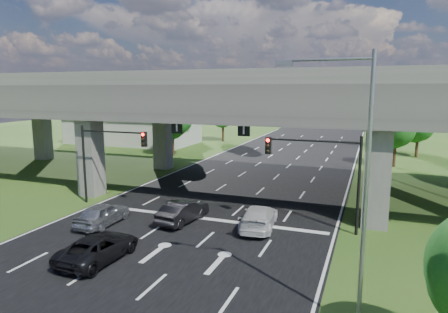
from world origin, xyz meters
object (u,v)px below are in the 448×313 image
Objects in this scene: car_trailing at (99,248)px; signal_right at (322,165)px; streetlight_near at (355,172)px; car_white at (259,217)px; streetlight_far at (369,117)px; streetlight_beyond at (371,109)px; car_dark at (183,211)px; signal_left at (107,151)px; car_silver at (103,214)px.

signal_right is at bearing -137.70° from car_trailing.
car_white is (-5.92, 9.00, -5.11)m from streetlight_near.
streetlight_far is 16.00m from streetlight_beyond.
signal_right is 13.56m from car_trailing.
streetlight_far is 24.78m from car_dark.
streetlight_near is 1.00× the size of streetlight_beyond.
streetlight_far is 2.29× the size of car_dark.
signal_right is 1.00× the size of signal_left.
car_trailing is (-12.28, -44.52, -5.15)m from streetlight_beyond.
streetlight_beyond is 39.54m from car_dark.
signal_left is 1.41× the size of car_silver.
signal_left reaches higher than car_dark.
signal_right is 20.25m from streetlight_far.
streetlight_beyond is at bearing -105.63° from car_white.
car_dark is (7.02, -1.60, -3.44)m from signal_left.
streetlight_beyond reaches higher than signal_left.
signal_right is at bearing 102.88° from streetlight_near.
car_dark is 0.90× the size of car_trailing.
streetlight_beyond is at bearing -99.13° from car_dark.
car_white is at bearing -105.74° from streetlight_far.
car_dark is at bearing -12.88° from signal_left.
streetlight_near is 13.40m from car_trailing.
car_trailing is at bearing 85.63° from car_dark.
streetlight_beyond reaches higher than car_silver.
streetlight_far is (17.92, 20.06, 1.66)m from signal_left.
signal_left is 0.60× the size of streetlight_far.
streetlight_near is (17.92, -9.94, 1.66)m from signal_left.
streetlight_beyond is at bearing 90.00° from streetlight_near.
car_silver is at bearing -163.48° from signal_right.
streetlight_far is at bearing 83.53° from signal_right.
car_dark is at bearing 1.02° from car_white.
signal_right reaches higher than car_silver.
signal_right is 0.60× the size of streetlight_far.
streetlight_near is 30.00m from streetlight_far.
car_silver is 10.03m from car_white.
streetlight_far reaches higher than car_dark.
car_dark is at bearing -116.72° from streetlight_far.
signal_left is at bearing -11.03° from car_white.
streetlight_near and streetlight_beyond have the same top height.
signal_left is at bearing -131.78° from streetlight_far.
car_white is 9.85m from car_trailing.
streetlight_near is 2.29× the size of car_dark.
streetlight_near is at bearing 116.79° from car_white.
car_white is 1.01× the size of car_trailing.
car_dark reaches higher than car_white.
car_silver is (-15.50, 6.02, -5.09)m from streetlight_near.
car_dark is 7.00m from car_trailing.
signal_right is 1.41× the size of car_silver.
streetlight_near is 17.39m from car_silver.
signal_right is at bearing -162.45° from car_dark.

